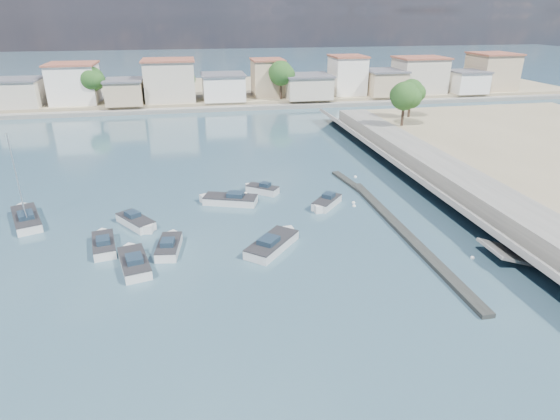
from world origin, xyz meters
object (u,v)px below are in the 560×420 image
object	(u,v)px
motorboat_b	(170,246)
motorboat_c	(228,200)
motorboat_a	(104,244)
motorboat_g	(137,223)
motorboat_h	(274,243)
sailboat	(26,218)
motorboat_d	(326,203)
motorboat_e	(134,262)
motorboat_f	(261,190)

from	to	relation	value
motorboat_b	motorboat_c	size ratio (longest dim) A/B	0.78
motorboat_a	motorboat_c	world-z (taller)	same
motorboat_g	motorboat_h	bearing A→B (deg)	-29.29
sailboat	motorboat_d	bearing A→B (deg)	-3.66
motorboat_g	motorboat_a	bearing A→B (deg)	-121.15
motorboat_a	motorboat_g	distance (m)	4.71
motorboat_e	motorboat_d	bearing A→B (deg)	25.83
motorboat_b	motorboat_g	bearing A→B (deg)	119.80
motorboat_a	sailboat	xyz separation A→B (m)	(-8.22, 7.16, 0.03)
sailboat	motorboat_b	bearing A→B (deg)	-31.94
motorboat_f	motorboat_h	bearing A→B (deg)	-94.06
motorboat_c	motorboat_d	bearing A→B (deg)	-16.15
motorboat_b	motorboat_g	world-z (taller)	same
motorboat_e	motorboat_g	bearing A→B (deg)	92.88
motorboat_a	sailboat	world-z (taller)	sailboat
motorboat_e	motorboat_h	bearing A→B (deg)	5.11
motorboat_a	motorboat_b	bearing A→B (deg)	-14.51
motorboat_a	motorboat_h	xyz separation A→B (m)	(14.41, -2.68, -0.00)
motorboat_f	motorboat_g	distance (m)	14.48
motorboat_a	motorboat_d	world-z (taller)	same
motorboat_d	motorboat_e	xyz separation A→B (m)	(-18.55, -8.98, 0.00)
motorboat_f	motorboat_d	bearing A→B (deg)	-41.44
motorboat_a	motorboat_b	xyz separation A→B (m)	(5.57, -1.44, -0.00)
motorboat_d	motorboat_g	distance (m)	18.98
motorboat_c	motorboat_g	world-z (taller)	same
motorboat_d	sailboat	bearing A→B (deg)	176.34
motorboat_c	motorboat_e	xyz separation A→B (m)	(-8.58, -11.87, -0.00)
motorboat_f	sailboat	xyz separation A→B (m)	(-23.57, -3.42, 0.03)
motorboat_b	sailboat	world-z (taller)	sailboat
motorboat_c	motorboat_e	world-z (taller)	same
motorboat_c	motorboat_f	world-z (taller)	same
motorboat_a	motorboat_c	xyz separation A→B (m)	(11.40, 8.15, 0.00)
motorboat_a	motorboat_c	size ratio (longest dim) A/B	0.83
motorboat_a	sailboat	bearing A→B (deg)	138.95
motorboat_a	motorboat_f	xyz separation A→B (m)	(15.35, 10.58, -0.00)
motorboat_a	motorboat_e	size ratio (longest dim) A/B	0.90
motorboat_a	motorboat_g	bearing A→B (deg)	58.85
motorboat_h	sailboat	distance (m)	24.67
motorboat_e	sailboat	xyz separation A→B (m)	(-11.04, 10.87, 0.03)
motorboat_e	motorboat_f	size ratio (longest dim) A/B	1.53
motorboat_d	motorboat_e	distance (m)	20.61
motorboat_a	motorboat_c	distance (m)	14.01
motorboat_c	motorboat_d	world-z (taller)	same
motorboat_c	motorboat_f	bearing A→B (deg)	31.62
motorboat_a	motorboat_b	size ratio (longest dim) A/B	1.06
sailboat	motorboat_f	bearing A→B (deg)	8.27
motorboat_e	motorboat_c	bearing A→B (deg)	54.15
motorboat_a	motorboat_c	bearing A→B (deg)	35.56
motorboat_e	motorboat_g	xyz separation A→B (m)	(-0.39, 7.75, 0.00)
motorboat_e	motorboat_f	distance (m)	19.01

